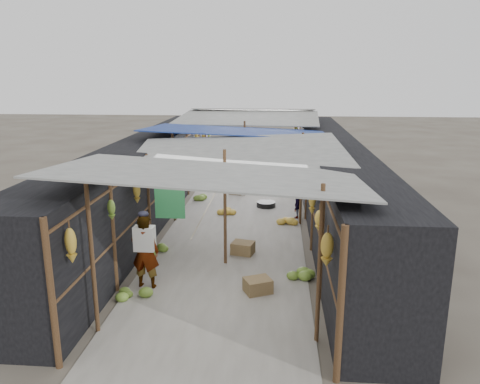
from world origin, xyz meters
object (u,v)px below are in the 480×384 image
(vendor_elderly, at_px, (145,252))
(shopper_blue, at_px, (241,167))
(vendor_seated, at_px, (296,204))
(crate_near, at_px, (243,248))
(black_basin, at_px, (266,204))

(vendor_elderly, xyz_separation_m, shopper_blue, (1.28, 8.01, 0.11))
(vendor_seated, bearing_deg, vendor_elderly, -30.14)
(shopper_blue, bearing_deg, vendor_seated, -66.72)
(shopper_blue, bearing_deg, crate_near, -92.17)
(crate_near, xyz_separation_m, shopper_blue, (-0.51, 6.11, 0.72))
(black_basin, bearing_deg, crate_near, -96.25)
(black_basin, bearing_deg, vendor_seated, -50.81)
(crate_near, height_order, black_basin, crate_near)
(crate_near, distance_m, shopper_blue, 6.17)
(shopper_blue, bearing_deg, vendor_elderly, -106.01)
(black_basin, height_order, shopper_blue, shopper_blue)
(black_basin, relative_size, shopper_blue, 0.35)
(vendor_elderly, height_order, shopper_blue, shopper_blue)
(crate_near, bearing_deg, vendor_elderly, -119.02)
(vendor_elderly, bearing_deg, shopper_blue, -93.49)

